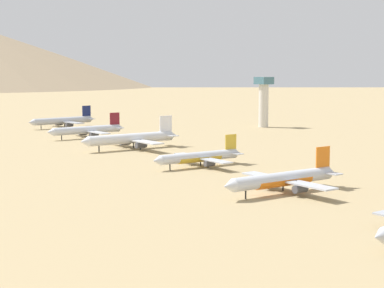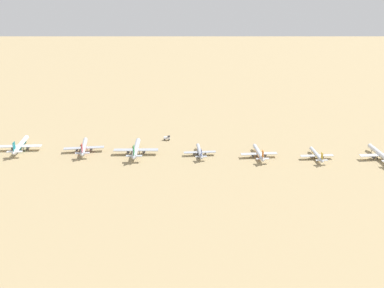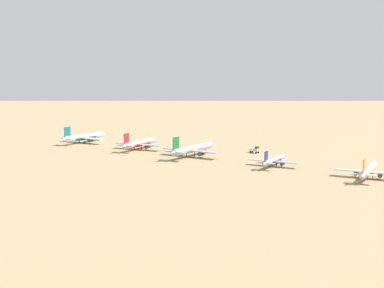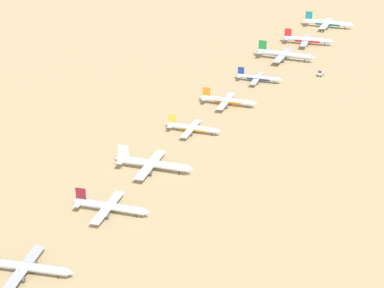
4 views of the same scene
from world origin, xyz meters
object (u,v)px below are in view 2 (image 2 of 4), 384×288
Objects in this scene: parked_jet_4 at (259,153)px; service_truck at (167,138)px; parked_jet_3 at (317,155)px; parked_jet_2 at (380,154)px; parked_jet_5 at (200,151)px; parked_jet_7 at (84,147)px; parked_jet_6 at (136,149)px; parked_jet_8 at (21,145)px.

service_truck is (47.43, 66.78, -1.27)m from parked_jet_4.
parked_jet_4 reaches higher than parked_jet_3.
service_truck is at bearing 67.86° from parked_jet_2.
parked_jet_5 reaches higher than service_truck.
parked_jet_2 is 230.62m from parked_jet_7.
parked_jet_5 is 92.39m from parked_jet_7.
parked_jet_3 reaches higher than parked_jet_5.
parked_jet_3 is 123.79m from service_truck.
parked_jet_4 is 0.89× the size of parked_jet_7.
parked_jet_2 is 138.25m from parked_jet_5.
service_truck is at bearing -44.32° from parked_jet_6.
parked_jet_5 is 43.18m from service_truck.
parked_jet_8 reaches higher than parked_jet_4.
parked_jet_5 is at bearing -102.94° from parked_jet_7.
parked_jet_7 is at bearing 74.68° from parked_jet_6.
parked_jet_2 is 1.14× the size of parked_jet_4.
parked_jet_4 is (9.56, 43.10, 0.34)m from parked_jet_3.
parked_jet_6 reaches higher than parked_jet_5.
parked_jet_4 is at bearing 79.57° from parked_jet_2.
parked_jet_8 is (10.59, 50.71, 0.25)m from parked_jet_7.
parked_jet_3 is at bearing -102.77° from parked_jet_5.
parked_jet_3 is 0.73× the size of parked_jet_6.
service_truck is (16.41, -67.97, -1.67)m from parked_jet_7.
parked_jet_4 is 0.84× the size of parked_jet_8.
parked_jet_7 is at bearing 77.03° from parked_jet_4.
parked_jet_4 is 1.13× the size of parked_jet_5.
parked_jet_8 is at bearing 77.47° from parked_jet_5.
parked_jet_7 is at bearing 77.14° from parked_jet_3.
parked_jet_7 is (20.69, 90.04, 0.78)m from parked_jet_5.
parked_jet_3 is at bearing -102.62° from parked_jet_8.
service_truck is at bearing 62.58° from parked_jet_3.
parked_jet_3 reaches higher than service_truck.
parked_jet_7 reaches higher than parked_jet_4.
parked_jet_3 is at bearing -117.42° from service_truck.
parked_jet_5 is at bearing 76.98° from parked_jet_4.
service_truck is at bearing -87.19° from parked_jet_8.
service_truck is (57.00, 109.88, -0.93)m from parked_jet_3.
parked_jet_7 reaches higher than service_truck.
parked_jet_8 is at bearing 92.81° from service_truck.
parked_jet_4 is at bearing -102.97° from parked_jet_7.
parked_jet_5 is at bearing 77.23° from parked_jet_3.
parked_jet_6 is 1.03× the size of parked_jet_8.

